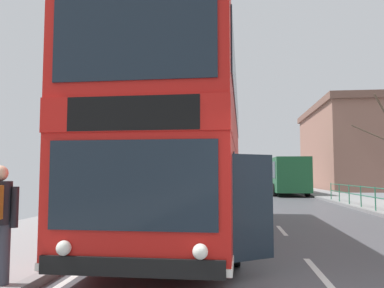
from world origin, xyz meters
TOP-DOWN VIEW (x-y plane):
  - double_decker_bus_main at (-2.59, 6.38)m, footprint 3.28×11.53m
  - background_bus_far_lane at (2.79, 28.57)m, footprint 2.80×10.68m
  - background_building_01 at (14.16, 40.56)m, footprint 13.36×17.94m

SIDE VIEW (x-z plane):
  - background_bus_far_lane at x=2.79m, z-range 0.15..3.05m
  - double_decker_bus_main at x=-2.59m, z-range 0.11..4.56m
  - background_building_01 at x=14.16m, z-range 0.03..9.34m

